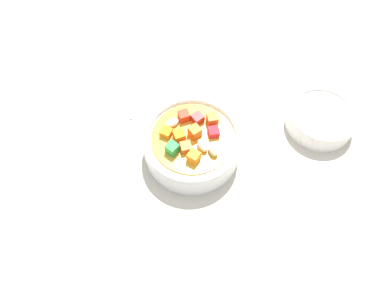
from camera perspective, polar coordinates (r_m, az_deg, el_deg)
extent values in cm
cube|color=#BAB2A0|center=(60.86, 0.00, -1.73)|extent=(140.00, 140.00, 2.00)
cylinder|color=white|center=(58.05, 0.00, -0.22)|extent=(15.84, 15.84, 4.43)
torus|color=white|center=(55.87, 0.00, 1.07)|extent=(15.92, 15.92, 1.04)
cylinder|color=gold|center=(55.97, 0.00, 1.02)|extent=(12.95, 12.95, 0.40)
cube|color=orange|center=(55.20, 0.41, 2.00)|extent=(1.79, 1.79, 1.92)
ellipsoid|color=beige|center=(56.76, -3.22, 3.44)|extent=(2.51, 1.82, 0.97)
cube|color=green|center=(54.01, -3.53, -0.36)|extent=(1.93, 1.93, 1.81)
cube|color=red|center=(56.90, 0.89, 4.16)|extent=(1.73, 1.73, 1.39)
cube|color=red|center=(55.67, 3.51, 1.95)|extent=(2.26, 2.26, 1.24)
cube|color=orange|center=(55.72, -4.17, 1.88)|extent=(2.20, 2.20, 1.16)
cube|color=orange|center=(55.02, -2.07, 1.32)|extent=(2.11, 2.11, 1.58)
ellipsoid|color=beige|center=(53.92, 3.46, -0.88)|extent=(2.34, 2.73, 1.48)
cube|color=orange|center=(53.08, 0.29, -2.04)|extent=(2.07, 2.07, 1.74)
cube|color=#DB5D22|center=(56.65, 3.26, 4.00)|extent=(2.24, 2.24, 1.78)
cube|color=red|center=(57.13, -1.31, 4.56)|extent=(2.13, 2.13, 1.48)
cube|color=#DC5E20|center=(54.14, -0.99, -0.52)|extent=(2.20, 2.20, 1.27)
ellipsoid|color=beige|center=(54.10, 1.39, -0.46)|extent=(2.15, 2.67, 1.41)
cylinder|color=silver|center=(67.30, -6.23, 8.58)|extent=(14.21, 5.44, 0.74)
ellipsoid|color=silver|center=(61.50, -14.09, -1.06)|extent=(3.85, 3.29, 0.76)
cylinder|color=white|center=(65.57, 19.96, 3.85)|extent=(11.69, 11.69, 3.13)
torus|color=white|center=(64.18, 20.44, 4.74)|extent=(11.81, 11.81, 0.94)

